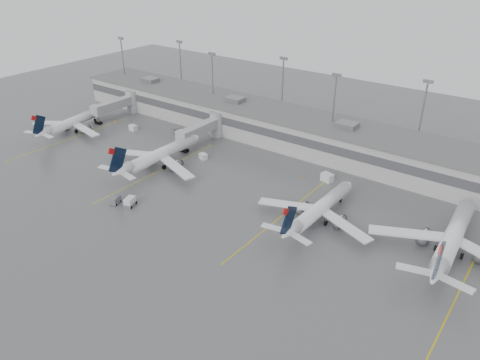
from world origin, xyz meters
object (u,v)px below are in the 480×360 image
Objects in this scene: jet_mid_left at (159,155)px; jet_mid_right at (319,209)px; jet_far_right at (452,238)px; jet_far_left at (71,122)px; baggage_tug at (130,203)px.

jet_mid_left is 1.09× the size of jet_mid_right.
jet_mid_left is 67.83m from jet_far_right.
jet_far_left is 50.05m from baggage_tug.
jet_mid_left is 9.00× the size of baggage_tug.
jet_mid_left is 43.60m from jet_mid_right.
jet_mid_left reaches higher than baggage_tug.
jet_far_right is at bearing -8.05° from jet_far_left.
jet_mid_right is at bearing 0.61° from jet_mid_left.
jet_far_right reaches higher than jet_mid_left.
jet_mid_left is 0.96× the size of jet_far_right.
jet_far_right is (24.03, 4.41, 0.40)m from jet_mid_right.
jet_far_left is 105.06m from jet_far_right.
jet_mid_right is 39.34m from baggage_tug.
jet_mid_left is at bearing -178.52° from jet_far_right.
jet_far_right reaches higher than jet_mid_right.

